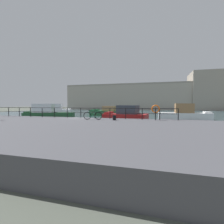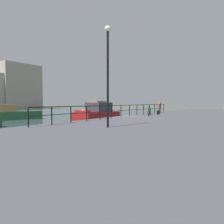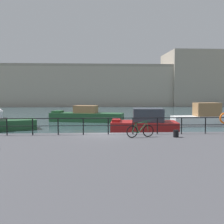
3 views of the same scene
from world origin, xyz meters
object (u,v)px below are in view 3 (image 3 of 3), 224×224
at_px(parked_bicycle, 140,131).
at_px(mooring_bollard, 176,134).
at_px(harbor_building, 121,85).
at_px(moored_cabin_cruiser, 145,124).
at_px(moored_small_launch, 207,118).
at_px(moored_red_daysailer, 86,116).

xyz_separation_m(parked_bicycle, mooring_bollard, (2.15, -0.10, -0.17)).
relative_size(harbor_building, moored_cabin_cruiser, 11.21).
bearing_deg(harbor_building, moored_cabin_cruiser, -92.97).
bearing_deg(moored_small_launch, parked_bicycle, -128.02).
relative_size(harbor_building, moored_red_daysailer, 7.06).
bearing_deg(harbor_building, parked_bicycle, -94.10).
bearing_deg(moored_cabin_cruiser, harbor_building, -86.49).
distance_m(moored_small_launch, mooring_bollard, 15.87).
bearing_deg(mooring_bollard, moored_cabin_cruiser, 93.60).
height_order(moored_red_daysailer, mooring_bollard, moored_red_daysailer).
relative_size(moored_red_daysailer, parked_bicycle, 5.61).
bearing_deg(moored_red_daysailer, parked_bicycle, 115.81).
distance_m(moored_small_launch, parked_bicycle, 16.93).
xyz_separation_m(harbor_building, moored_red_daysailer, (-8.49, -44.40, -5.17)).
distance_m(moored_red_daysailer, parked_bicycle, 19.51).
bearing_deg(parked_bicycle, moored_red_daysailer, 86.79).
xyz_separation_m(moored_small_launch, parked_bicycle, (-9.83, -13.78, 0.50)).
height_order(harbor_building, moored_small_launch, harbor_building).
bearing_deg(moored_red_daysailer, mooring_bollard, 121.76).
bearing_deg(harbor_building, moored_red_daysailer, -100.82).
bearing_deg(parked_bicycle, moored_small_launch, 39.64).
height_order(moored_cabin_cruiser, parked_bicycle, moored_cabin_cruiser).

